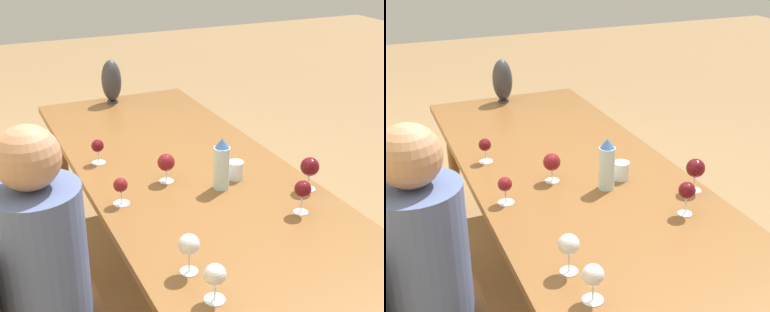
# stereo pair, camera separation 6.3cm
# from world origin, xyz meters

# --- Properties ---
(ground_plane) EXTENTS (14.00, 14.00, 0.00)m
(ground_plane) POSITION_xyz_m (0.00, 0.00, 0.00)
(ground_plane) COLOR olive
(dining_table) EXTENTS (2.65, 0.98, 0.75)m
(dining_table) POSITION_xyz_m (0.00, 0.00, 0.69)
(dining_table) COLOR brown
(dining_table) RESTS_ON ground_plane
(water_bottle) EXTENTS (0.07, 0.07, 0.24)m
(water_bottle) POSITION_xyz_m (-0.17, -0.07, 0.87)
(water_bottle) COLOR #ADCCD6
(water_bottle) RESTS_ON dining_table
(water_tumbler) EXTENTS (0.07, 0.07, 0.08)m
(water_tumbler) POSITION_xyz_m (-0.11, -0.17, 0.80)
(water_tumbler) COLOR silver
(water_tumbler) RESTS_ON dining_table
(vase) EXTENTS (0.13, 0.13, 0.28)m
(vase) POSITION_xyz_m (1.20, 0.03, 0.90)
(vase) COLOR #2D2D33
(vase) RESTS_ON dining_table
(wine_glass_0) EXTENTS (0.07, 0.07, 0.13)m
(wine_glass_0) POSITION_xyz_m (-0.84, 0.30, 0.85)
(wine_glass_0) COLOR silver
(wine_glass_0) RESTS_ON dining_table
(wine_glass_1) EXTENTS (0.08, 0.08, 0.15)m
(wine_glass_1) POSITION_xyz_m (-0.34, -0.41, 0.86)
(wine_glass_1) COLOR silver
(wine_glass_1) RESTS_ON dining_table
(wine_glass_2) EXTENTS (0.07, 0.07, 0.15)m
(wine_glass_2) POSITION_xyz_m (-0.68, 0.32, 0.86)
(wine_glass_2) COLOR silver
(wine_glass_2) RESTS_ON dining_table
(wine_glass_3) EXTENTS (0.07, 0.07, 0.12)m
(wine_glass_3) POSITION_xyz_m (0.32, 0.36, 0.84)
(wine_glass_3) COLOR silver
(wine_glass_3) RESTS_ON dining_table
(wine_glass_4) EXTENTS (0.08, 0.08, 0.14)m
(wine_glass_4) POSITION_xyz_m (-0.01, 0.13, 0.85)
(wine_glass_4) COLOR silver
(wine_glass_4) RESTS_ON dining_table
(wine_glass_5) EXTENTS (0.07, 0.07, 0.14)m
(wine_glass_5) POSITION_xyz_m (-0.50, -0.27, 0.86)
(wine_glass_5) COLOR silver
(wine_glass_5) RESTS_ON dining_table
(wine_glass_6) EXTENTS (0.07, 0.07, 0.12)m
(wine_glass_6) POSITION_xyz_m (-0.12, 0.38, 0.84)
(wine_glass_6) COLOR silver
(wine_glass_6) RESTS_ON dining_table
(chair_far) EXTENTS (0.44, 0.44, 0.90)m
(chair_far) POSITION_xyz_m (0.38, 0.84, 0.49)
(chair_far) COLOR brown
(chair_far) RESTS_ON ground_plane
(person_near) EXTENTS (0.33, 0.33, 1.27)m
(person_near) POSITION_xyz_m (-0.41, 0.76, 0.69)
(person_near) COLOR #2D2D38
(person_near) RESTS_ON ground_plane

